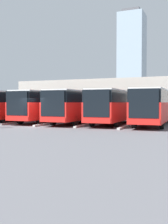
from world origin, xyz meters
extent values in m
plane|color=#5B5B60|center=(0.00, 0.00, 0.00)|extent=(600.00, 600.00, 0.00)
cube|color=red|center=(-9.41, -5.80, 1.28)|extent=(2.84, 11.42, 1.67)
cube|color=black|center=(-9.41, -5.80, 2.63)|extent=(2.80, 11.25, 1.02)
cube|color=black|center=(-9.58, -0.11, 2.04)|extent=(2.20, 0.11, 2.19)
cube|color=red|center=(-9.58, -0.11, 0.67)|extent=(2.38, 0.13, 0.40)
cube|color=silver|center=(-9.41, -5.80, 3.20)|extent=(2.73, 10.97, 0.12)
cylinder|color=black|center=(-10.62, -2.32, 0.51)|extent=(0.33, 1.03, 1.02)
cylinder|color=black|center=(-8.41, -2.25, 0.51)|extent=(0.33, 1.03, 1.02)
cylinder|color=black|center=(-8.20, -9.29, 0.51)|extent=(0.33, 1.03, 1.02)
cube|color=#B2B2AD|center=(-7.53, -4.10, 0.07)|extent=(0.47, 7.74, 0.15)
cube|color=red|center=(-5.65, -5.92, 1.28)|extent=(2.84, 11.42, 1.67)
cube|color=black|center=(-5.65, -5.92, 2.63)|extent=(2.80, 11.25, 1.02)
cube|color=black|center=(-5.82, -0.23, 2.04)|extent=(2.20, 0.11, 2.19)
cube|color=red|center=(-5.82, -0.22, 0.67)|extent=(2.38, 0.13, 0.40)
cube|color=silver|center=(-5.65, -5.92, 3.20)|extent=(2.73, 10.97, 0.12)
cylinder|color=black|center=(-6.85, -2.43, 0.51)|extent=(0.33, 1.03, 1.02)
cylinder|color=black|center=(-4.65, -2.37, 0.51)|extent=(0.33, 1.03, 1.02)
cylinder|color=black|center=(-6.64, -9.47, 0.51)|extent=(0.33, 1.03, 1.02)
cylinder|color=black|center=(-4.44, -9.40, 0.51)|extent=(0.33, 1.03, 1.02)
cube|color=#B2B2AD|center=(-3.76, -4.21, 0.07)|extent=(0.47, 7.74, 0.15)
cube|color=red|center=(-1.88, -5.60, 1.28)|extent=(2.84, 11.42, 1.67)
cube|color=black|center=(-1.88, -5.60, 2.63)|extent=(2.80, 11.25, 1.02)
cube|color=black|center=(-2.05, 0.09, 2.04)|extent=(2.20, 0.11, 2.19)
cube|color=red|center=(-2.05, 0.10, 0.67)|extent=(2.38, 0.13, 0.40)
cube|color=silver|center=(-1.88, -5.60, 3.20)|extent=(2.73, 10.97, 0.12)
cylinder|color=black|center=(-3.09, -2.11, 0.51)|extent=(0.33, 1.03, 1.02)
cylinder|color=black|center=(-0.89, -2.05, 0.51)|extent=(0.33, 1.03, 1.02)
cylinder|color=black|center=(-2.88, -9.15, 0.51)|extent=(0.33, 1.03, 1.02)
cylinder|color=black|center=(-0.67, -9.08, 0.51)|extent=(0.33, 1.03, 1.02)
cube|color=#B2B2AD|center=(0.00, -3.89, 0.07)|extent=(0.47, 7.74, 0.15)
cube|color=red|center=(1.88, -5.79, 1.28)|extent=(2.84, 11.42, 1.67)
cube|color=black|center=(1.88, -5.79, 2.63)|extent=(2.80, 11.25, 1.02)
cube|color=black|center=(1.71, -0.10, 2.04)|extent=(2.20, 0.11, 2.19)
cube|color=red|center=(1.71, -0.10, 0.67)|extent=(2.38, 0.13, 0.40)
cube|color=silver|center=(1.88, -5.79, 3.20)|extent=(2.73, 10.97, 0.12)
cylinder|color=black|center=(0.67, -2.31, 0.51)|extent=(0.33, 1.03, 1.02)
cylinder|color=black|center=(2.88, -2.24, 0.51)|extent=(0.33, 1.03, 1.02)
cylinder|color=black|center=(0.89, -9.34, 0.51)|extent=(0.33, 1.03, 1.02)
cylinder|color=black|center=(3.09, -9.27, 0.51)|extent=(0.33, 1.03, 1.02)
cube|color=#B2B2AD|center=(3.76, -4.09, 0.07)|extent=(0.47, 7.74, 0.15)
cube|color=red|center=(5.65, -5.20, 1.28)|extent=(2.84, 11.42, 1.67)
cube|color=black|center=(5.65, -5.20, 2.63)|extent=(2.80, 11.25, 1.02)
cube|color=silver|center=(5.65, -5.20, 3.20)|extent=(2.73, 10.97, 0.12)
cylinder|color=black|center=(4.44, -1.72, 0.51)|extent=(0.33, 1.03, 1.02)
cylinder|color=black|center=(4.65, -8.76, 0.51)|extent=(0.33, 1.03, 1.02)
cylinder|color=black|center=(6.85, -8.69, 0.51)|extent=(0.33, 1.03, 1.02)
cylinder|color=black|center=(8.41, -9.23, 0.51)|extent=(0.33, 1.03, 1.02)
cylinder|color=black|center=(10.62, -9.16, 0.51)|extent=(0.33, 1.03, 1.02)
cube|color=#A8A399|center=(0.00, -22.16, 2.74)|extent=(27.18, 11.34, 5.47)
cube|color=silver|center=(0.00, -29.33, 5.22)|extent=(27.18, 3.00, 0.24)
cylinder|color=slate|center=(9.51, -30.43, 2.61)|extent=(0.20, 0.20, 5.22)
cube|color=#93A8B7|center=(30.57, -162.17, 30.02)|extent=(16.20, 16.20, 60.03)
cube|color=#4C4C51|center=(30.57, -162.17, 61.23)|extent=(11.34, 11.34, 2.40)
camera|label=1|loc=(-13.69, 20.50, 2.11)|focal=45.00mm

